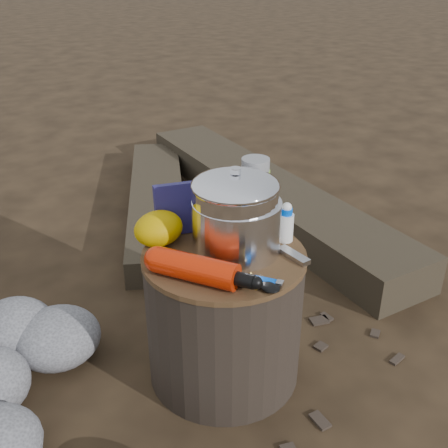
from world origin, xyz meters
TOP-DOWN VIEW (x-y plane):
  - ground at (0.00, 0.00)m, footprint 60.00×60.00m
  - stump at (0.00, 0.00)m, footprint 0.43×0.43m
  - rock_ring at (-0.45, 0.07)m, footprint 0.45×0.97m
  - log_main at (0.83, 0.72)m, footprint 0.58×1.82m
  - log_small at (0.43, 1.03)m, footprint 0.90×1.23m
  - foil_windscreen at (0.04, -0.00)m, footprint 0.23×0.23m
  - camping_pot at (0.03, -0.00)m, footprint 0.22×0.22m
  - fuel_bottle at (-0.13, -0.05)m, footprint 0.18×0.27m
  - thermos at (0.16, 0.07)m, footprint 0.08×0.08m
  - travel_mug at (0.08, 0.16)m, footprint 0.07×0.07m
  - stuff_sack at (-0.10, 0.15)m, footprint 0.14×0.11m
  - food_pouch at (-0.03, 0.18)m, footprint 0.11×0.06m
  - lighter at (-0.01, -0.17)m, footprint 0.05×0.07m
  - multitool at (0.12, -0.13)m, footprint 0.03×0.10m
  - spork at (-0.08, -0.13)m, footprint 0.14×0.15m
  - squeeze_bottle at (0.17, -0.05)m, footprint 0.04×0.04m

SIDE VIEW (x-z plane):
  - ground at x=0.00m, z-range 0.00..0.00m
  - log_small at x=0.43m, z-range 0.00..0.11m
  - log_main at x=0.83m, z-range 0.00..0.15m
  - rock_ring at x=-0.45m, z-range 0.00..0.19m
  - stump at x=0.00m, z-range 0.00..0.39m
  - spork at x=-0.08m, z-range 0.39..0.41m
  - multitool at x=0.12m, z-range 0.39..0.41m
  - lighter at x=-0.01m, z-range 0.39..0.41m
  - fuel_bottle at x=-0.13m, z-range 0.39..0.46m
  - stuff_sack at x=-0.10m, z-range 0.39..0.49m
  - squeeze_bottle at x=0.17m, z-range 0.39..0.49m
  - travel_mug at x=0.08m, z-range 0.39..0.50m
  - foil_windscreen at x=0.04m, z-range 0.39..0.53m
  - food_pouch at x=-0.03m, z-range 0.39..0.53m
  - thermos at x=0.16m, z-range 0.39..0.59m
  - camping_pot at x=0.03m, z-range 0.39..0.61m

